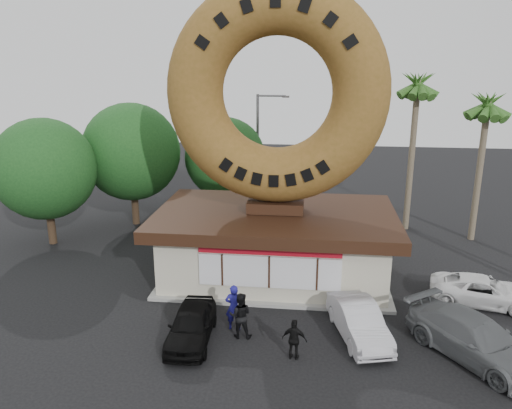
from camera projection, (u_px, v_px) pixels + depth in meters
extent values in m
plane|color=black|center=(262.00, 343.00, 18.56)|extent=(90.00, 90.00, 0.00)
cube|color=beige|center=(275.00, 247.00, 23.86)|extent=(10.00, 6.00, 3.00)
cube|color=#999993|center=(275.00, 274.00, 24.26)|extent=(10.60, 6.60, 0.15)
cube|color=#3F3F3F|center=(275.00, 216.00, 23.43)|extent=(10.00, 6.00, 0.10)
cube|color=black|center=(275.00, 217.00, 23.44)|extent=(11.20, 7.20, 0.55)
cube|color=silver|center=(269.00, 272.00, 20.94)|extent=(6.00, 0.12, 1.40)
cube|color=#AB0E1C|center=(269.00, 250.00, 20.64)|extent=(6.00, 0.10, 0.45)
cube|color=black|center=(276.00, 206.00, 23.29)|extent=(2.60, 1.40, 0.50)
torus|color=brown|center=(277.00, 93.00, 21.84)|extent=(9.81, 2.50, 9.81)
cylinder|color=#473321|center=(135.00, 199.00, 31.56)|extent=(0.44, 0.44, 3.30)
sphere|color=#174219|center=(131.00, 152.00, 30.72)|extent=(6.00, 6.00, 6.00)
cylinder|color=#473321|center=(226.00, 196.00, 32.91)|extent=(0.44, 0.44, 2.86)
sphere|color=#174219|center=(225.00, 158.00, 32.18)|extent=(5.20, 5.20, 5.20)
cylinder|color=#473321|center=(50.00, 217.00, 28.18)|extent=(0.44, 0.44, 3.08)
sphere|color=#174219|center=(44.00, 169.00, 27.39)|extent=(5.60, 5.60, 5.60)
cylinder|color=#726651|center=(411.00, 157.00, 29.80)|extent=(0.36, 0.36, 9.00)
cylinder|color=#726651|center=(479.00, 172.00, 28.11)|extent=(0.36, 0.36, 8.00)
cylinder|color=#59595E|center=(258.00, 156.00, 32.92)|extent=(0.18, 0.18, 8.00)
cylinder|color=#59595E|center=(272.00, 96.00, 31.72)|extent=(1.80, 0.12, 0.12)
cube|color=#59595E|center=(286.00, 97.00, 31.63)|extent=(0.45, 0.20, 0.12)
imported|color=navy|center=(234.00, 307.00, 19.26)|extent=(0.68, 0.45, 1.86)
imported|color=black|center=(240.00, 315.00, 18.72)|extent=(0.90, 0.72, 1.79)
imported|color=black|center=(294.00, 339.00, 17.36)|extent=(0.93, 0.50, 1.51)
imported|color=black|center=(191.00, 325.00, 18.54)|extent=(1.72, 3.89, 1.30)
imported|color=#BBBAC0|center=(359.00, 321.00, 18.76)|extent=(2.40, 4.29, 1.34)
imported|color=slate|center=(475.00, 338.00, 17.45)|extent=(4.75, 5.39, 1.50)
imported|color=white|center=(483.00, 291.00, 21.36)|extent=(4.64, 2.84, 1.20)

